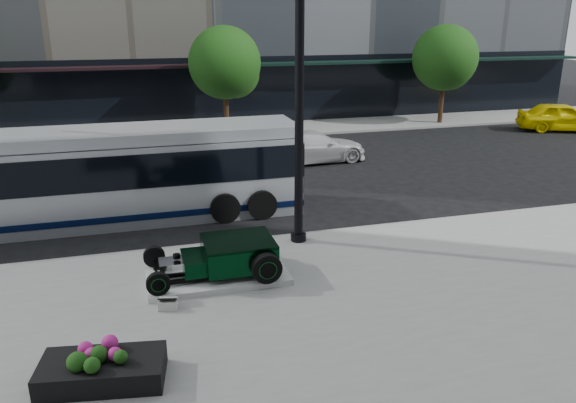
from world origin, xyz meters
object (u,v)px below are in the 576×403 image
object	(u,v)px
flower_planter	(102,369)
yellow_taxi	(562,117)
transit_bus	(111,175)
hot_rod	(230,255)
lamppost	(299,111)
white_sedan	(313,147)

from	to	relation	value
flower_planter	yellow_taxi	distance (m)	29.92
transit_bus	yellow_taxi	bearing A→B (deg)	18.63
hot_rod	lamppost	bearing A→B (deg)	37.79
white_sedan	yellow_taxi	size ratio (longest dim) A/B	1.02
lamppost	white_sedan	distance (m)	10.13
lamppost	white_sedan	size ratio (longest dim) A/B	1.68
transit_bus	yellow_taxi	xyz separation A→B (m)	(24.35, 8.21, -0.68)
hot_rod	lamppost	size ratio (longest dim) A/B	0.40
transit_bus	white_sedan	xyz separation A→B (m)	(8.53, 5.33, -0.79)
flower_planter	transit_bus	distance (m)	9.05
lamppost	white_sedan	bearing A→B (deg)	69.05
lamppost	transit_bus	bearing A→B (deg)	144.32
lamppost	yellow_taxi	distance (m)	22.82
white_sedan	transit_bus	bearing A→B (deg)	117.71
yellow_taxi	hot_rod	bearing A→B (deg)	145.25
lamppost	white_sedan	world-z (taller)	lamppost
hot_rod	white_sedan	bearing A→B (deg)	61.93
hot_rod	transit_bus	world-z (taller)	transit_bus
transit_bus	white_sedan	size ratio (longest dim) A/B	2.52
hot_rod	yellow_taxi	distance (m)	25.52
yellow_taxi	lamppost	bearing A→B (deg)	144.55
white_sedan	yellow_taxi	xyz separation A→B (m)	(15.81, 2.88, 0.11)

